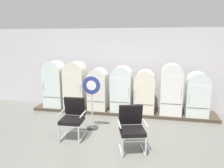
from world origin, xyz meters
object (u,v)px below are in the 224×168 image
Objects in this scene: refrigerator_2 at (98,88)px; refrigerator_5 at (171,88)px; refrigerator_0 at (55,83)px; refrigerator_1 at (75,84)px; refrigerator_4 at (145,90)px; armchair_right at (132,126)px; sign_stand at (92,102)px; refrigerator_6 at (197,93)px; armchair_left at (73,116)px; refrigerator_3 at (122,87)px.

refrigerator_2 is 2.44m from refrigerator_5.
refrigerator_0 is 4.04m from refrigerator_5.
refrigerator_1 is 1.16× the size of refrigerator_4.
armchair_right is at bearing -93.07° from refrigerator_4.
refrigerator_1 reaches higher than armchair_right.
refrigerator_1 is at bearing 125.46° from sign_stand.
refrigerator_2 is 1.59m from refrigerator_4.
refrigerator_1 is 4.06m from refrigerator_6.
refrigerator_0 is 2.61m from armchair_left.
refrigerator_5 is 1.09× the size of sign_stand.
refrigerator_0 is 3.94m from armchair_right.
refrigerator_6 is 1.36× the size of armchair_left.
refrigerator_2 reaches higher than refrigerator_6.
sign_stand is (1.83, -1.46, -0.20)m from refrigerator_0.
armchair_left is at bearing -92.59° from refrigerator_2.
refrigerator_3 reaches higher than armchair_left.
refrigerator_0 is 3.20m from refrigerator_4.
armchair_right is 0.68× the size of sign_stand.
armchair_left is 0.72m from sign_stand.
refrigerator_2 is 1.39× the size of armchair_left.
refrigerator_1 reaches higher than refrigerator_3.
refrigerator_0 reaches higher than armchair_left.
sign_stand is at bearing -146.60° from refrigerator_5.
armchair_left is at bearing -128.50° from refrigerator_4.
armchair_right is at bearing -46.98° from refrigerator_1.
refrigerator_0 reaches higher than refrigerator_2.
refrigerator_5 reaches higher than refrigerator_4.
refrigerator_5 is at bearing -177.13° from refrigerator_6.
refrigerator_3 is 1.62m from refrigerator_5.
refrigerator_6 is 3.95m from armchair_left.
refrigerator_2 is at bearing -177.29° from refrigerator_3.
refrigerator_3 is at bearing 0.87° from refrigerator_0.
refrigerator_5 is 2.65m from armchair_right.
refrigerator_1 is 1.60× the size of armchair_right.
armchair_left is (0.73, -2.10, -0.39)m from refrigerator_1.
armchair_right is (3.07, -2.44, -0.40)m from refrigerator_0.
refrigerator_2 is 1.48m from sign_stand.
sign_stand is at bearing -111.51° from refrigerator_3.
refrigerator_1 reaches higher than refrigerator_2.
refrigerator_6 is (0.80, 0.04, -0.14)m from refrigerator_5.
armchair_right is (-0.98, -2.43, -0.40)m from refrigerator_5.
refrigerator_1 is (0.78, 0.01, -0.00)m from refrigerator_0.
refrigerator_4 is 0.86× the size of refrigerator_5.
refrigerator_2 is (0.83, -0.01, -0.11)m from refrigerator_1.
refrigerator_1 is at bearing -179.16° from refrigerator_3.
sign_stand is (-2.21, -1.46, -0.20)m from refrigerator_5.
refrigerator_2 is at bearing -1.01° from refrigerator_1.
refrigerator_4 reaches higher than sign_stand.
refrigerator_4 is 1.01× the size of refrigerator_6.
refrigerator_6 is (4.06, 0.02, -0.14)m from refrigerator_1.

